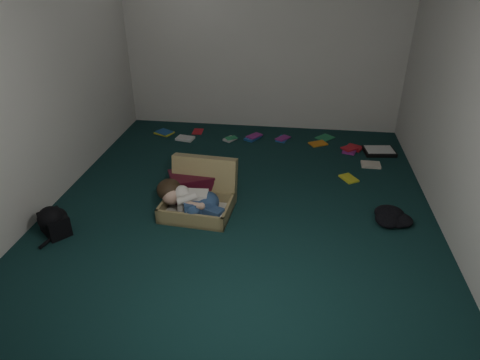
# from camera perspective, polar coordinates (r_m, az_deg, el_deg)

# --- Properties ---
(floor) EXTENTS (4.50, 4.50, 0.00)m
(floor) POSITION_cam_1_polar(r_m,az_deg,el_deg) (4.64, 0.25, -2.91)
(floor) COLOR #0F2D2C
(floor) RESTS_ON ground
(wall_back) EXTENTS (4.50, 0.00, 4.50)m
(wall_back) POSITION_cam_1_polar(r_m,az_deg,el_deg) (6.30, 3.10, 18.27)
(wall_back) COLOR silver
(wall_back) RESTS_ON ground
(wall_front) EXTENTS (4.50, 0.00, 4.50)m
(wall_front) POSITION_cam_1_polar(r_m,az_deg,el_deg) (2.08, -7.83, -4.50)
(wall_front) COLOR silver
(wall_front) RESTS_ON ground
(wall_left) EXTENTS (0.00, 4.50, 4.50)m
(wall_left) POSITION_cam_1_polar(r_m,az_deg,el_deg) (4.79, -24.78, 12.46)
(wall_left) COLOR silver
(wall_left) RESTS_ON ground
(wall_right) EXTENTS (0.00, 4.50, 4.50)m
(wall_right) POSITION_cam_1_polar(r_m,az_deg,el_deg) (4.34, 27.93, 10.29)
(wall_right) COLOR silver
(wall_right) RESTS_ON ground
(suitcase) EXTENTS (0.74, 0.73, 0.51)m
(suitcase) POSITION_cam_1_polar(r_m,az_deg,el_deg) (4.48, -5.35, -2.04)
(suitcase) COLOR #998754
(suitcase) RESTS_ON floor
(person) EXTENTS (0.74, 0.40, 0.32)m
(person) POSITION_cam_1_polar(r_m,az_deg,el_deg) (4.33, -6.65, -2.63)
(person) COLOR silver
(person) RESTS_ON suitcase
(maroon_bin) EXTENTS (0.55, 0.51, 0.31)m
(maroon_bin) POSITION_cam_1_polar(r_m,az_deg,el_deg) (4.65, -6.46, -0.85)
(maroon_bin) COLOR #450E1C
(maroon_bin) RESTS_ON floor
(backpack) EXTENTS (0.47, 0.46, 0.22)m
(backpack) POSITION_cam_1_polar(r_m,az_deg,el_deg) (4.47, -23.49, -5.31)
(backpack) COLOR black
(backpack) RESTS_ON floor
(clothing_pile) EXTENTS (0.49, 0.44, 0.13)m
(clothing_pile) POSITION_cam_1_polar(r_m,az_deg,el_deg) (4.58, 20.06, -4.40)
(clothing_pile) COLOR black
(clothing_pile) RESTS_ON floor
(paper_tray) EXTENTS (0.43, 0.35, 0.06)m
(paper_tray) POSITION_cam_1_polar(r_m,az_deg,el_deg) (6.03, 18.06, 3.68)
(paper_tray) COLOR black
(paper_tray) RESTS_ON floor
(book_scatter) EXTENTS (3.09, 1.45, 0.02)m
(book_scatter) POSITION_cam_1_polar(r_m,az_deg,el_deg) (6.00, 5.14, 4.75)
(book_scatter) COLOR yellow
(book_scatter) RESTS_ON floor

